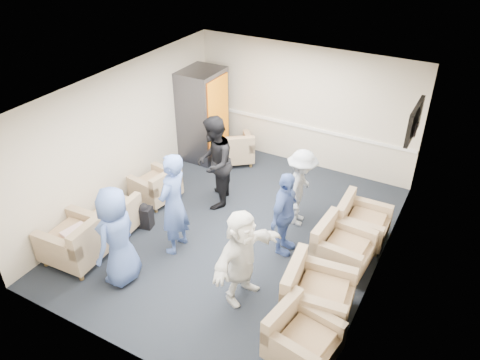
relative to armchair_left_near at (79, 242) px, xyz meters
The scene contains 25 objects.
floor 2.74m from the armchair_left_near, 44.58° to the left, with size 6.00×6.00×0.00m, color black.
ceiling 3.58m from the armchair_left_near, 44.58° to the left, with size 6.00×6.00×0.00m, color silver.
back_wall 5.37m from the armchair_left_near, 68.47° to the left, with size 5.00×0.02×2.70m, color beige.
front_wall 2.43m from the armchair_left_near, 29.42° to the right, with size 5.00×0.02×2.70m, color beige.
left_wall 2.22m from the armchair_left_near, 106.45° to the left, with size 0.02×6.00×2.70m, color beige.
right_wall 4.93m from the armchair_left_near, 23.27° to the left, with size 0.02×6.00×2.70m, color beige.
chair_rail 5.28m from the armchair_left_near, 68.39° to the left, with size 4.98×0.04×0.06m, color white.
tv 5.97m from the armchair_left_near, 40.29° to the left, with size 0.10×1.00×0.58m.
armchair_left_near is the anchor object (origin of this frame).
armchair_left_mid 0.85m from the armchair_left_near, 88.37° to the left, with size 0.83×0.83×0.62m.
armchair_left_far 2.06m from the armchair_left_near, 88.80° to the left, with size 0.90×0.90×0.63m.
armchair_right_near 3.97m from the armchair_left_near, ahead, with size 0.95×0.95×0.66m.
armchair_right_midnear 3.94m from the armchair_left_near, 11.23° to the left, with size 1.03×1.03×0.74m.
armchair_right_midfar 4.32m from the armchair_left_near, 27.15° to the left, with size 0.90×0.90×0.68m.
armchair_right_far 4.84m from the armchair_left_near, 35.57° to the left, with size 0.86×0.86×0.67m.
armchair_corner 4.20m from the armchair_left_near, 81.31° to the left, with size 1.14×1.14×0.65m.
vending_machine 4.16m from the armchair_left_near, 92.18° to the left, with size 0.84×0.98×2.07m.
backpack 1.29m from the armchair_left_near, 73.96° to the left, with size 0.34×0.27×0.51m.
pillow 0.18m from the armchair_left_near, 167.34° to the right, with size 0.41×0.31×0.12m, color silver.
person_front_left 1.02m from the armchair_left_near, ahead, with size 0.83×0.54×1.70m, color #4561A7.
person_mid_left 1.70m from the armchair_left_near, 39.71° to the left, with size 0.68×0.44×1.86m, color #4561A7.
person_back_left 2.81m from the armchair_left_near, 66.25° to the left, with size 0.91×0.71×1.86m, color black.
person_back_right 3.95m from the armchair_left_near, 44.46° to the left, with size 0.98×0.56×1.51m, color beige.
person_mid_right 3.45m from the armchair_left_near, 32.83° to the left, with size 0.91×0.38×1.54m, color #4561A7.
person_front_right 2.86m from the armchair_left_near, 12.00° to the left, with size 1.45×0.46×1.56m, color white.
Camera 1 is at (3.33, -5.91, 5.37)m, focal length 35.00 mm.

